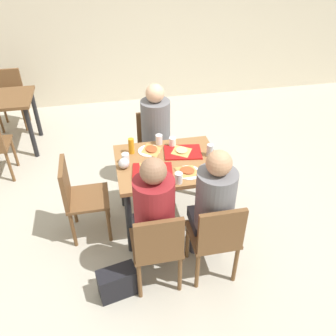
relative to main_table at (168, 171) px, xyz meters
The scene contains 27 objects.
ground_plane 0.65m from the main_table, ahead, with size 10.00×10.00×0.02m, color #B2AD9E.
back_wall 3.29m from the main_table, 90.00° to the left, with size 10.00×0.10×2.80m, color beige.
main_table is the anchor object (origin of this frame).
chair_near_left 0.83m from the main_table, 107.48° to the right, with size 0.40×0.40×0.85m.
chair_near_right 0.83m from the main_table, 72.52° to the right, with size 0.40×0.40×0.85m.
chair_far_side 0.79m from the main_table, 90.00° to the left, with size 0.40×0.40×0.85m.
chair_left_end 0.89m from the main_table, behind, with size 0.40×0.40×0.85m.
person_in_red 0.69m from the main_table, 111.01° to the right, with size 0.32×0.42×1.26m.
person_in_brown_jacket 0.69m from the main_table, 68.99° to the right, with size 0.32×0.42×1.26m.
person_far_side 0.65m from the main_table, 90.00° to the left, with size 0.32×0.42×1.26m.
tray_red_near 0.25m from the main_table, 141.13° to the right, with size 0.36×0.26×0.02m, color #B21414.
tray_red_far 0.24m from the main_table, 34.64° to the left, with size 0.36×0.26×0.02m, color #B21414.
paper_plate_center 0.29m from the main_table, 124.09° to the left, with size 0.22×0.22×0.01m, color white.
paper_plate_near_edge 0.29m from the main_table, 55.91° to the right, with size 0.22×0.22×0.01m, color white.
pizza_slice_a 0.26m from the main_table, 146.69° to the right, with size 0.25×0.27×0.02m.
pizza_slice_b 0.25m from the main_table, 37.87° to the left, with size 0.20×0.21×0.02m.
pizza_slice_c 0.28m from the main_table, 119.39° to the left, with size 0.19×0.23×0.02m.
pizza_slice_d 0.28m from the main_table, 55.87° to the right, with size 0.25×0.24×0.02m.
plastic_cup_a 0.38m from the main_table, 94.17° to the left, with size 0.07×0.07×0.10m, color white.
plastic_cup_b 0.38m from the main_table, 85.83° to the right, with size 0.07×0.07×0.10m, color white.
plastic_cup_c 0.43m from the main_table, behind, with size 0.07×0.07×0.10m, color white.
plastic_cup_d 0.32m from the main_table, 69.11° to the left, with size 0.07×0.07×0.10m, color white.
soda_can 0.45m from the main_table, ahead, with size 0.07×0.07×0.12m, color #B7BCC6.
condiment_bottle 0.43m from the main_table, 145.71° to the left, with size 0.06×0.06×0.16m, color orange.
foil_bundle 0.45m from the main_table, behind, with size 0.10×0.10×0.10m, color silver.
handbag 1.11m from the main_table, 126.81° to the right, with size 0.32×0.16×0.28m, color black.
background_chair_far 3.22m from the main_table, 126.04° to the left, with size 0.40×0.40×0.85m.
Camera 1 is at (-0.54, -2.65, 2.61)m, focal length 36.98 mm.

